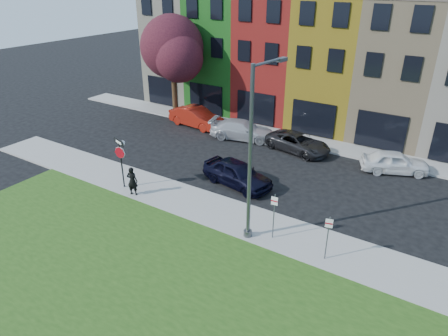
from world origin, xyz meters
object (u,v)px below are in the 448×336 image
Objects in this scene: sedan_near at (237,173)px; man at (132,181)px; street_lamp at (253,156)px; stop_sign at (120,154)px.

man is at bearing 145.96° from sedan_near.
man is at bearing -170.91° from street_lamp.
sedan_near is at bearing -153.87° from man.
stop_sign is 0.64× the size of sedan_near.
sedan_near is at bearing 54.45° from stop_sign.
sedan_near is at bearing 135.40° from street_lamp.
street_lamp is at bearing -131.64° from sedan_near.
stop_sign is 8.83m from street_lamp.
street_lamp reaches higher than stop_sign.
street_lamp is at bearing 16.85° from stop_sign.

